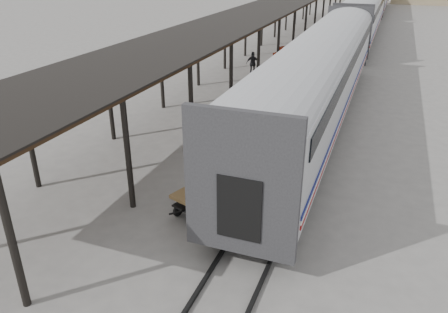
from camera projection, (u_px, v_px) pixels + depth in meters
name	position (u px, v px, depth m)	size (l,w,h in m)	color
ground	(192.00, 187.00, 16.42)	(160.00, 160.00, 0.00)	slate
train	(363.00, 13.00, 42.95)	(3.45, 76.01, 4.01)	silver
canopy	(273.00, 7.00, 36.20)	(4.90, 64.30, 4.15)	#422B19
rails	(360.00, 40.00, 44.23)	(1.54, 150.00, 0.12)	black
baggage_cart	(208.00, 193.00, 14.72)	(1.96, 2.68, 0.86)	brown
suitcase_stack	(214.00, 177.00, 14.86)	(1.44, 1.18, 0.59)	#343436
luggage_tug	(283.00, 57.00, 34.37)	(1.30, 1.70, 1.33)	maroon
porter	(201.00, 173.00, 13.71)	(0.61, 0.40, 1.69)	navy
pedestrian	(253.00, 63.00, 31.37)	(0.98, 0.41, 1.67)	black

